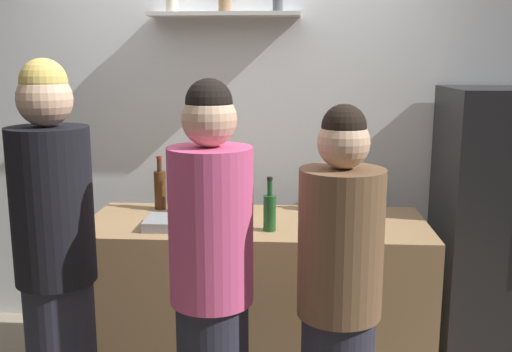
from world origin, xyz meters
TOP-DOWN VIEW (x-y plane):
  - back_wall_assembly at (-0.00, 1.25)m, footprint 4.80×0.32m
  - refrigerator at (1.58, 0.85)m, footprint 0.59×0.68m
  - counter at (0.21, 0.48)m, footprint 1.84×0.73m
  - baking_pan at (-0.19, 0.34)m, footprint 0.34×0.24m
  - utensil_holder at (0.51, 0.77)m, footprint 0.10×0.10m
  - wine_bottle_green_glass at (0.29, 0.31)m, footprint 0.06×0.06m
  - wine_bottle_amber_glass at (-0.37, 0.72)m, footprint 0.07×0.07m
  - wine_bottle_pale_glass at (0.15, 0.56)m, footprint 0.07×0.07m
  - wine_bottle_dark_glass at (-0.20, 0.65)m, footprint 0.07×0.07m
  - water_bottle_plastic at (0.14, 0.23)m, footprint 0.08×0.08m
  - person_brown_jacket at (0.60, -0.34)m, footprint 0.34×0.34m
  - person_pink_top at (0.08, -0.35)m, footprint 0.34×0.34m
  - person_blonde at (-0.60, -0.25)m, footprint 0.34×0.34m

SIDE VIEW (x-z plane):
  - counter at x=0.21m, z-range 0.00..0.91m
  - person_brown_jacket at x=0.60m, z-range -0.01..1.59m
  - refrigerator at x=1.58m, z-range 0.00..1.61m
  - person_pink_top at x=0.08m, z-range -0.01..1.70m
  - person_blonde at x=-0.60m, z-range 0.00..1.78m
  - baking_pan at x=-0.19m, z-range 0.91..0.96m
  - utensil_holder at x=0.51m, z-range 0.86..1.07m
  - wine_bottle_green_glass at x=0.29m, z-range 0.87..1.15m
  - wine_bottle_dark_glass at x=-0.20m, z-range 0.87..1.17m
  - water_bottle_plastic at x=0.14m, z-range 0.90..1.14m
  - wine_bottle_amber_glass at x=-0.37m, z-range 0.87..1.19m
  - wine_bottle_pale_glass at x=0.15m, z-range 0.87..1.21m
  - back_wall_assembly at x=0.00m, z-range 0.00..2.60m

